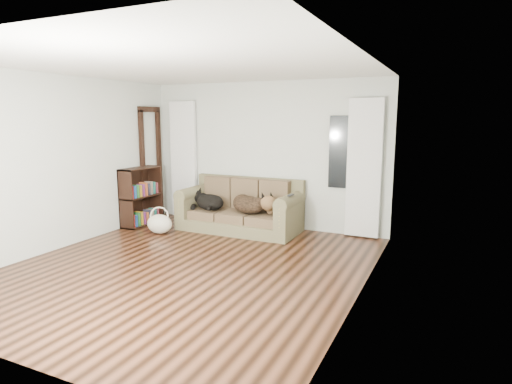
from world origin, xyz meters
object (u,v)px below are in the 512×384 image
at_px(dog_black_lab, 208,202).
at_px(tote_bag, 160,224).
at_px(dog_shepherd, 251,205).
at_px(bookshelf, 141,198).
at_px(sofa, 239,205).

height_order(dog_black_lab, tote_bag, dog_black_lab).
bearing_deg(dog_black_lab, tote_bag, -94.77).
distance_m(dog_shepherd, tote_bag, 1.61).
bearing_deg(bookshelf, dog_shepherd, 6.65).
distance_m(dog_black_lab, dog_shepherd, 0.84).
bearing_deg(sofa, tote_bag, -146.23).
xyz_separation_m(dog_black_lab, tote_bag, (-0.57, -0.68, -0.32)).
bearing_deg(tote_bag, sofa, 33.77).
bearing_deg(bookshelf, sofa, 9.86).
relative_size(sofa, bookshelf, 1.97).
bearing_deg(sofa, bookshelf, -168.01).
relative_size(sofa, dog_shepherd, 2.90).
height_order(dog_black_lab, bookshelf, bookshelf).
height_order(sofa, dog_shepherd, sofa).
height_order(dog_shepherd, bookshelf, bookshelf).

